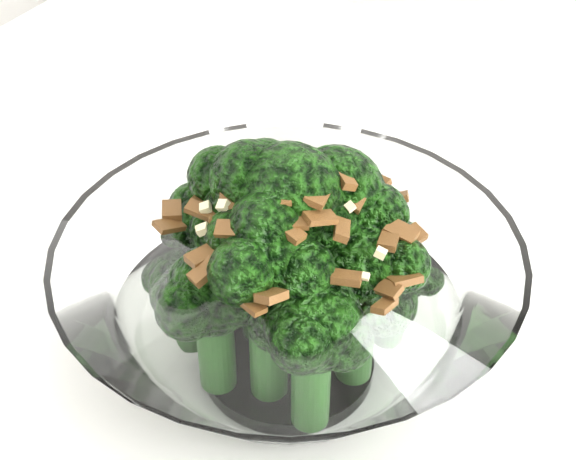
% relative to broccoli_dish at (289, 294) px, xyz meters
% --- Properties ---
extents(broccoli_dish, '(0.22, 0.22, 0.14)m').
position_rel_broccoli_dish_xyz_m(broccoli_dish, '(0.00, 0.00, 0.00)').
color(broccoli_dish, white).
rests_on(broccoli_dish, table).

